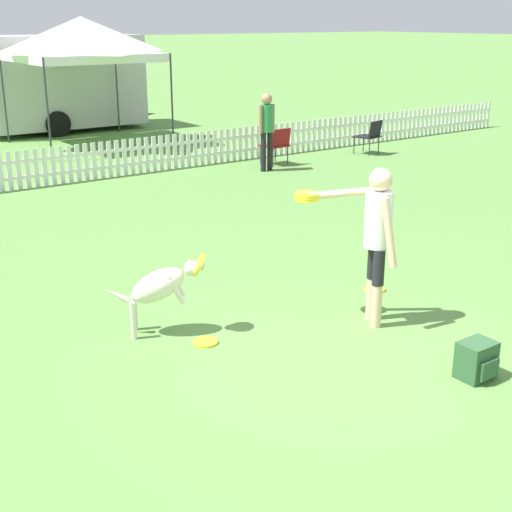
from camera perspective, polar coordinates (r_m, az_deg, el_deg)
The scene contains 12 objects.
ground_plane at distance 6.73m, azimuth 6.33°, elevation -8.49°, with size 240.00×240.00×0.00m, color #5B8C42.
handler_person at distance 7.27m, azimuth 9.36°, elevation 2.24°, with size 0.80×0.98×1.65m.
leaping_dog at distance 7.16m, azimuth -7.68°, elevation -2.35°, with size 0.99×0.64×0.83m.
frisbee_near_handler at distance 8.51m, azimuth 9.49°, elevation -2.62°, with size 0.25×0.25×0.02m.
frisbee_near_dog at distance 7.09m, azimuth -4.07°, elevation -6.87°, with size 0.25×0.25×0.02m.
backpack_on_grass at distance 6.66m, azimuth 17.25°, elevation -7.98°, with size 0.32×0.29×0.34m.
picket_fence at distance 14.03m, azimuth -18.15°, elevation 6.60°, with size 27.51×0.04×0.73m.
folding_chair_blue_left at distance 15.57m, azimuth 1.68°, elevation 9.03°, with size 0.52×0.54×0.80m.
folding_chair_center at distance 17.05m, azimuth 9.13°, elevation 9.60°, with size 0.61×0.62×0.79m.
canopy_tent_main at distance 18.40m, azimuth -13.76°, elevation 16.51°, with size 3.14×3.14×3.08m.
spectator_standing at distance 14.87m, azimuth 0.86°, elevation 10.46°, with size 0.41×0.27×1.59m.
equipment_trailer at distance 21.17m, azimuth -15.43°, elevation 13.33°, with size 5.15×2.24×2.59m.
Camera 1 is at (-4.06, -4.42, 3.05)m, focal length 50.00 mm.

